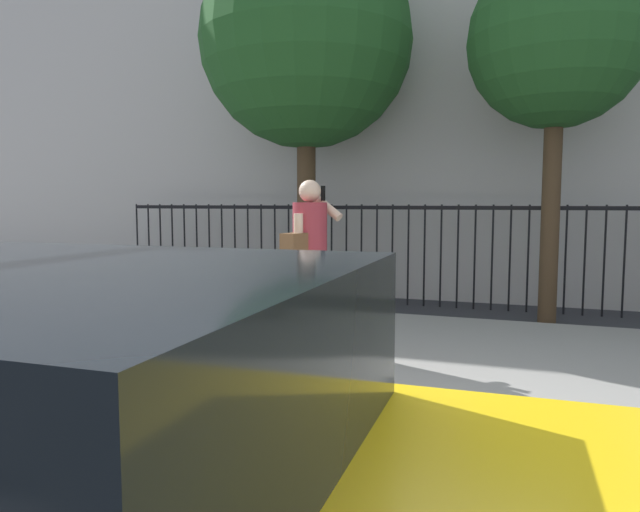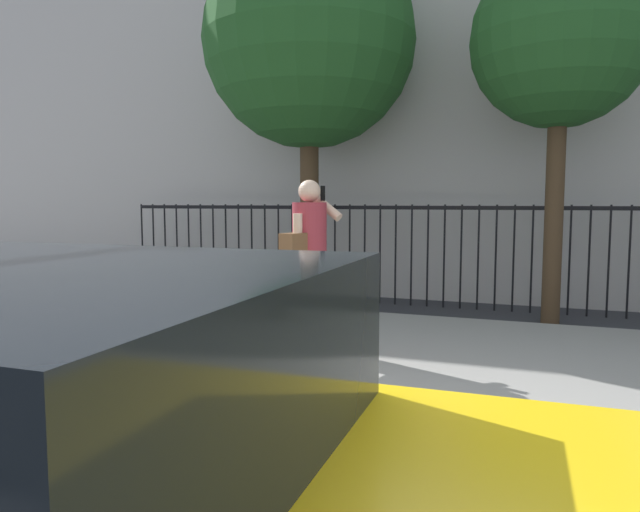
% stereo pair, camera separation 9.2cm
% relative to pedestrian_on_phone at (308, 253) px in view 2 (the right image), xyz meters
% --- Properties ---
extents(ground_plane, '(60.00, 60.00, 0.00)m').
position_rel_pedestrian_on_phone_xyz_m(ground_plane, '(1.18, -2.16, -1.14)').
color(ground_plane, '#333338').
extents(sidewalk, '(28.00, 4.40, 0.15)m').
position_rel_pedestrian_on_phone_xyz_m(sidewalk, '(1.18, 0.04, -1.07)').
color(sidewalk, gray).
rests_on(sidewalk, ground).
extents(building_facade, '(28.00, 4.00, 9.23)m').
position_rel_pedestrian_on_phone_xyz_m(building_facade, '(1.18, 6.34, 3.48)').
color(building_facade, '#BCB7B2').
rests_on(building_facade, ground).
extents(iron_fence, '(12.03, 0.04, 1.60)m').
position_rel_pedestrian_on_phone_xyz_m(iron_fence, '(1.18, 3.74, -0.12)').
color(iron_fence, black).
rests_on(iron_fence, ground).
extents(pedestrian_on_phone, '(0.50, 0.70, 1.70)m').
position_rel_pedestrian_on_phone_xyz_m(pedestrian_on_phone, '(0.00, 0.00, 0.00)').
color(pedestrian_on_phone, beige).
rests_on(pedestrian_on_phone, sidewalk).
extents(street_tree_mid, '(2.30, 2.30, 4.90)m').
position_rel_pedestrian_on_phone_xyz_m(street_tree_mid, '(2.33, 3.02, 2.58)').
color(street_tree_mid, '#4C3823').
rests_on(street_tree_mid, ground).
extents(street_tree_far, '(3.22, 3.22, 5.68)m').
position_rel_pedestrian_on_phone_xyz_m(street_tree_far, '(-1.21, 3.13, 2.91)').
color(street_tree_far, '#4C3823').
rests_on(street_tree_far, ground).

